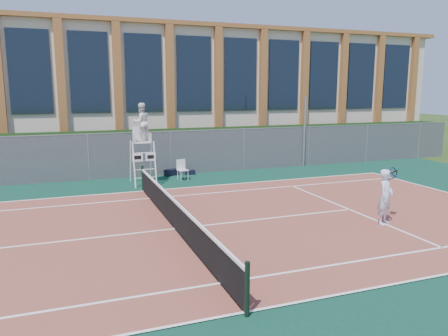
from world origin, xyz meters
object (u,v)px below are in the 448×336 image
object	(u,v)px
plastic_chair	(182,168)
tennis_player	(386,197)
umpire_chair	(141,124)
steel_pole	(304,132)

from	to	relation	value
plastic_chair	tennis_player	xyz separation A→B (m)	(4.22, -9.17, 0.33)
umpire_chair	tennis_player	distance (m)	10.93
steel_pole	plastic_chair	xyz separation A→B (m)	(-7.46, -1.34, -1.36)
umpire_chair	tennis_player	world-z (taller)	umpire_chair
tennis_player	plastic_chair	bearing A→B (deg)	114.72
steel_pole	umpire_chair	size ratio (longest dim) A/B	1.04
steel_pole	umpire_chair	distance (m)	9.56
umpire_chair	plastic_chair	size ratio (longest dim) A/B	3.83
steel_pole	plastic_chair	distance (m)	7.70
steel_pole	umpire_chair	world-z (taller)	steel_pole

